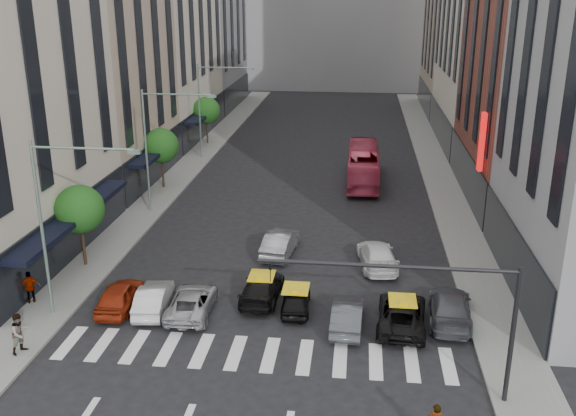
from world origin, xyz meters
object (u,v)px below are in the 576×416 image
(streetlamp_mid, at_px, (158,135))
(streetlamp_far, at_px, (209,99))
(pedestrian_near, at_px, (20,333))
(pedestrian_far, at_px, (30,287))
(taxi_center, at_px, (296,300))
(car_red, at_px, (120,296))
(bus, at_px, (363,165))
(car_white_front, at_px, (154,298))
(taxi_left, at_px, (262,288))
(streetlamp_near, at_px, (58,207))

(streetlamp_mid, relative_size, streetlamp_far, 1.00)
(pedestrian_near, xyz_separation_m, pedestrian_far, (-1.94, 4.68, -0.08))
(streetlamp_far, height_order, taxi_center, streetlamp_far)
(car_red, height_order, pedestrian_near, pedestrian_near)
(streetlamp_far, relative_size, car_red, 2.13)
(bus, bearing_deg, streetlamp_mid, 33.14)
(streetlamp_far, xyz_separation_m, bus, (14.79, -6.31, -4.39))
(car_white_front, height_order, taxi_left, car_white_front)
(taxi_left, relative_size, taxi_center, 1.30)
(car_red, bearing_deg, pedestrian_far, -0.67)
(car_white_front, xyz_separation_m, taxi_left, (5.40, 1.84, -0.00))
(car_white_front, xyz_separation_m, taxi_center, (7.33, 0.80, -0.07))
(bus, bearing_deg, pedestrian_far, 54.88)
(car_red, distance_m, pedestrian_far, 4.79)
(taxi_left, relative_size, pedestrian_far, 2.67)
(streetlamp_near, distance_m, pedestrian_near, 6.11)
(streetlamp_far, xyz_separation_m, car_red, (2.22, -30.89, -5.18))
(car_red, bearing_deg, taxi_left, -168.53)
(streetlamp_near, height_order, taxi_left, streetlamp_near)
(taxi_left, bearing_deg, taxi_center, 154.01)
(car_red, height_order, bus, bus)
(taxi_left, distance_m, pedestrian_near, 12.08)
(taxi_left, bearing_deg, pedestrian_far, 11.49)
(pedestrian_far, bearing_deg, taxi_left, 158.97)
(bus, bearing_deg, taxi_left, 76.69)
(bus, bearing_deg, car_white_front, 66.31)
(bus, bearing_deg, streetlamp_far, -23.21)
(bus, bearing_deg, taxi_center, 81.75)
(pedestrian_near, bearing_deg, car_red, -5.36)
(streetlamp_mid, bearing_deg, streetlamp_near, -90.00)
(streetlamp_near, xyz_separation_m, streetlamp_mid, (0.00, 16.00, 0.00))
(pedestrian_near, height_order, pedestrian_far, pedestrian_near)
(taxi_center, bearing_deg, pedestrian_near, 22.45)
(pedestrian_far, bearing_deg, pedestrian_near, 82.09)
(car_white_front, bearing_deg, streetlamp_mid, -80.93)
(streetlamp_mid, height_order, bus, streetlamp_mid)
(streetlamp_far, distance_m, taxi_center, 32.61)
(taxi_left, bearing_deg, car_red, 16.23)
(taxi_left, bearing_deg, streetlamp_near, 19.34)
(car_red, distance_m, pedestrian_near, 5.63)
(car_red, height_order, pedestrian_far, pedestrian_far)
(streetlamp_far, height_order, pedestrian_near, streetlamp_far)
(pedestrian_far, bearing_deg, taxi_center, 153.49)
(pedestrian_near, bearing_deg, car_white_front, -19.01)
(streetlamp_far, xyz_separation_m, taxi_left, (9.44, -29.07, -5.22))
(streetlamp_near, distance_m, streetlamp_mid, 16.00)
(streetlamp_far, distance_m, car_white_front, 31.60)
(taxi_left, distance_m, bus, 23.39)
(streetlamp_near, distance_m, car_white_front, 6.69)
(pedestrian_far, bearing_deg, streetlamp_mid, -130.08)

